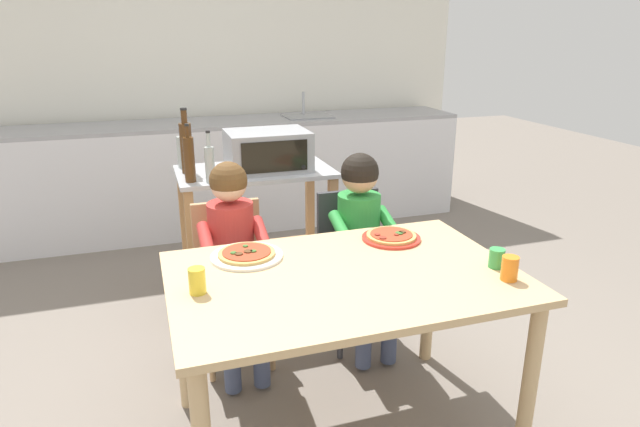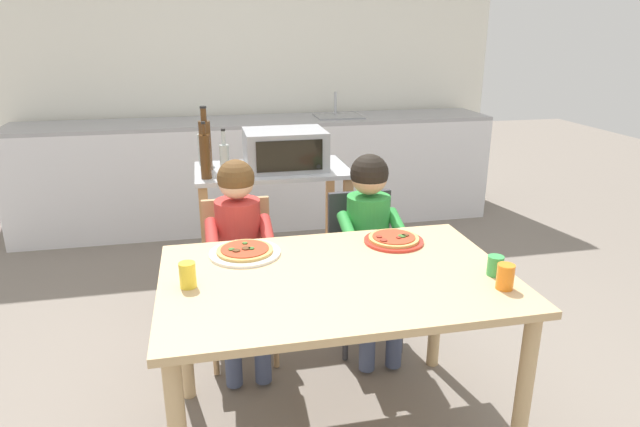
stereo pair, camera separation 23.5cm
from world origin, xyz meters
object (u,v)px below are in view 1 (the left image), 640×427
Objects in this scene: dining_chair_right at (353,256)px; child_in_green_shirt at (363,230)px; toaster_oven at (268,150)px; dining_table at (344,296)px; dining_chair_left at (231,271)px; child_in_red_shirt at (234,246)px; pizza_plate_white at (247,255)px; drinking_cup_green at (497,258)px; bottle_brown_beer at (210,163)px; drinking_cup_yellow at (197,281)px; bottle_dark_olive_oil at (183,150)px; bottle_clear_vinegar at (186,146)px; pizza_plate_red_rimmed at (391,237)px; drinking_cup_orange at (510,268)px; bottle_tall_green_wine at (189,159)px; kitchen_island_cart at (256,216)px.

child_in_green_shirt reaches higher than dining_chair_right.
toaster_oven reaches higher than dining_chair_right.
dining_chair_left is at bearing 114.10° from dining_table.
child_in_red_shirt is (-0.33, -0.66, -0.31)m from toaster_oven.
toaster_oven is at bearing 89.98° from dining_table.
pizza_plate_white reaches higher than dining_table.
dining_chair_left is 1.30m from drinking_cup_green.
bottle_brown_beer is 0.60m from dining_chair_left.
pizza_plate_white is (0.03, -0.81, -0.21)m from bottle_brown_beer.
child_in_red_shirt is 10.77× the size of drinking_cup_yellow.
toaster_oven is 0.40m from bottle_brown_beer.
dining_table is 0.69m from child_in_green_shirt.
bottle_dark_olive_oil reaches higher than dining_chair_right.
bottle_clear_vinegar reaches higher than pizza_plate_red_rimmed.
drinking_cup_orange is (1.02, -1.59, -0.22)m from bottle_clear_vinegar.
toaster_oven is at bearing 116.20° from child_in_green_shirt.
child_in_red_shirt reaches higher than drinking_cup_orange.
bottle_brown_beer is 0.94× the size of pizza_plate_white.
bottle_clear_vinegar reaches higher than pizza_plate_white.
dining_chair_right is at bearing -27.79° from bottle_tall_green_wine.
drinking_cup_green is at bearing -54.58° from bottle_clear_vinegar.
bottle_dark_olive_oil is 0.25× the size of child_in_green_shirt.
child_in_green_shirt is at bearing 105.80° from drinking_cup_orange.
drinking_cup_yellow is (-1.13, 0.26, 0.00)m from drinking_cup_orange.
pizza_plate_red_rimmed is at bearing 114.75° from drinking_cup_orange.
pizza_plate_white and pizza_plate_red_rimmed have the same top height.
kitchen_island_cart is 1.07m from pizza_plate_white.
child_in_red_shirt reaches higher than dining_table.
dining_table is 0.81m from dining_chair_right.
toaster_oven is at bearing -18.98° from kitchen_island_cart.
pizza_plate_red_rimmed is (0.41, -1.02, 0.19)m from kitchen_island_cart.
dining_table is 0.44m from pizza_plate_white.
child_in_red_shirt reaches higher than drinking_cup_green.
toaster_oven is at bearing 63.51° from child_in_red_shirt.
toaster_oven is 1.79× the size of bottle_dark_olive_oil.
bottle_dark_olive_oil is 0.93× the size of bottle_brown_beer.
dining_chair_right is 0.78× the size of child_in_red_shirt.
dining_chair_left is 1.00× the size of dining_chair_right.
dining_chair_left is 0.22m from child_in_red_shirt.
drinking_cup_yellow is at bearing -110.48° from kitchen_island_cart.
bottle_brown_beer is at bearing 124.80° from drinking_cup_orange.
toaster_oven reaches higher than child_in_red_shirt.
dining_chair_right is 8.41× the size of drinking_cup_yellow.
dining_table is 1.29× the size of child_in_green_shirt.
drinking_cup_yellow is (-0.23, -0.26, 0.04)m from pizza_plate_white.
dining_chair_left is 10.50× the size of drinking_cup_green.
bottle_dark_olive_oil is 0.71× the size of bottle_clear_vinegar.
bottle_clear_vinegar is at bearing 125.42° from drinking_cup_green.
drinking_cup_orange is at bearing -65.25° from pizza_plate_red_rimmed.
dining_chair_left is 8.41× the size of drinking_cup_yellow.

